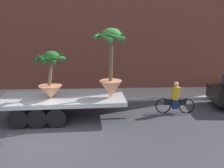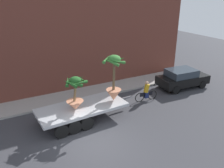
{
  "view_description": "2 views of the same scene",
  "coord_description": "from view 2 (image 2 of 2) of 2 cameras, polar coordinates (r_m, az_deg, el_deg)",
  "views": [
    {
      "loc": [
        1.93,
        -9.24,
        4.39
      ],
      "look_at": [
        2.51,
        2.96,
        1.44
      ],
      "focal_mm": 44.2,
      "sensor_mm": 36.0,
      "label": 1
    },
    {
      "loc": [
        -4.09,
        -9.49,
        7.61
      ],
      "look_at": [
        2.9,
        3.48,
        1.62
      ],
      "focal_mm": 37.4,
      "sensor_mm": 36.0,
      "label": 2
    }
  ],
  "objects": [
    {
      "name": "ground_plane",
      "position": [
        12.84,
        -4.17,
        -14.31
      ],
      "size": [
        60.0,
        60.0,
        0.0
      ],
      "primitive_type": "plane",
      "color": "#38383D"
    },
    {
      "name": "potted_palm_rear",
      "position": [
        13.71,
        -8.98,
        -2.71
      ],
      "size": [
        1.39,
        1.41,
        2.06
      ],
      "color": "tan",
      "rests_on": "flatbed_trailer"
    },
    {
      "name": "sidewalk",
      "position": [
        17.79,
        -12.35,
        -3.48
      ],
      "size": [
        24.0,
        2.2,
        0.15
      ],
      "primitive_type": "cube",
      "color": "#A39E99",
      "rests_on": "ground"
    },
    {
      "name": "parked_car",
      "position": [
        20.12,
        16.79,
        1.44
      ],
      "size": [
        4.31,
        2.23,
        1.58
      ],
      "color": "black",
      "rests_on": "ground"
    },
    {
      "name": "flatbed_trailer",
      "position": [
        14.46,
        -8.24,
        -6.42
      ],
      "size": [
        6.49,
        2.63,
        0.98
      ],
      "color": "#B7BABF",
      "rests_on": "ground"
    },
    {
      "name": "building_facade",
      "position": [
        18.0,
        -15.19,
        12.26
      ],
      "size": [
        24.0,
        1.2,
        9.51
      ],
      "primitive_type": "cube",
      "color": "brown",
      "rests_on": "ground"
    },
    {
      "name": "potted_palm_middle",
      "position": [
        14.52,
        0.46,
        0.95
      ],
      "size": [
        1.43,
        1.51,
        3.0
      ],
      "color": "tan",
      "rests_on": "flatbed_trailer"
    },
    {
      "name": "cyclist",
      "position": [
        17.18,
        8.4,
        -1.96
      ],
      "size": [
        1.84,
        0.38,
        1.54
      ],
      "color": "black",
      "rests_on": "ground"
    }
  ]
}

